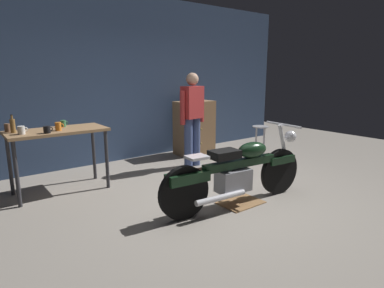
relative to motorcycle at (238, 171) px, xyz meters
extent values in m
plane|color=gray|center=(-0.05, 0.20, -0.45)|extent=(12.00, 12.00, 0.00)
cube|color=#384C70|center=(-0.05, 3.00, 1.10)|extent=(8.00, 0.12, 3.10)
cube|color=#99724C|center=(-1.66, 1.87, 0.43)|extent=(1.30, 0.64, 0.04)
cylinder|color=#2D2D33|center=(-2.25, 1.61, -0.02)|extent=(0.05, 0.05, 0.86)
cylinder|color=#2D2D33|center=(-1.07, 1.61, -0.02)|extent=(0.05, 0.05, 0.86)
cylinder|color=#2D2D33|center=(-2.25, 2.13, -0.02)|extent=(0.05, 0.05, 0.86)
cylinder|color=#2D2D33|center=(-1.07, 2.13, -0.02)|extent=(0.05, 0.05, 0.86)
cylinder|color=black|center=(0.76, -0.06, -0.13)|extent=(0.64, 0.13, 0.64)
cylinder|color=black|center=(-0.79, 0.07, -0.13)|extent=(0.64, 0.13, 0.64)
cube|color=black|center=(0.76, -0.06, 0.05)|extent=(0.45, 0.18, 0.10)
cube|color=black|center=(-0.74, 0.07, 0.05)|extent=(0.53, 0.23, 0.12)
cube|color=gray|center=(-0.07, 0.01, -0.11)|extent=(0.46, 0.28, 0.28)
cube|color=black|center=(0.03, 0.00, 0.10)|extent=(1.10, 0.20, 0.10)
ellipsoid|color=black|center=(0.23, -0.02, 0.25)|extent=(0.46, 0.26, 0.20)
cube|color=black|center=(-0.22, 0.02, 0.25)|extent=(0.38, 0.27, 0.10)
cube|color=silver|center=(-0.61, 0.06, 0.27)|extent=(0.26, 0.22, 0.03)
cylinder|color=silver|center=(0.82, -0.07, 0.20)|extent=(0.27, 0.07, 0.68)
cylinder|color=silver|center=(0.78, -0.07, 0.53)|extent=(0.09, 0.60, 0.03)
sphere|color=silver|center=(0.93, -0.08, 0.35)|extent=(0.16, 0.16, 0.16)
cylinder|color=silver|center=(-0.38, -0.10, -0.23)|extent=(0.70, 0.13, 0.07)
cylinder|color=#3F5081|center=(0.73, 1.79, -0.01)|extent=(0.15, 0.15, 0.88)
cylinder|color=#3F5081|center=(0.53, 1.76, -0.01)|extent=(0.15, 0.15, 0.88)
cube|color=#BF3333|center=(0.63, 1.78, 0.71)|extent=(0.41, 0.27, 0.56)
cylinder|color=#BF3333|center=(0.86, 1.81, 0.63)|extent=(0.09, 0.09, 0.58)
cylinder|color=#BF3333|center=(0.39, 1.74, 0.63)|extent=(0.09, 0.09, 0.58)
sphere|color=tan|center=(0.63, 1.78, 1.11)|extent=(0.22, 0.22, 0.22)
cylinder|color=#B2B2B7|center=(2.05, 1.42, 0.18)|extent=(0.32, 0.32, 0.02)
cylinder|color=#B2B2B7|center=(2.16, 1.42, -0.14)|extent=(0.02, 0.02, 0.62)
cylinder|color=#B2B2B7|center=(2.05, 1.53, -0.14)|extent=(0.02, 0.02, 0.62)
cylinder|color=#B2B2B7|center=(1.94, 1.42, -0.14)|extent=(0.02, 0.02, 0.62)
cylinder|color=#B2B2B7|center=(2.05, 1.31, -0.14)|extent=(0.02, 0.02, 0.62)
cube|color=#99724C|center=(1.23, 2.50, 0.10)|extent=(0.80, 0.44, 1.10)
sphere|color=tan|center=(1.23, 2.27, 0.40)|extent=(0.04, 0.04, 0.04)
sphere|color=tan|center=(1.23, 2.27, 0.10)|extent=(0.04, 0.04, 0.04)
sphere|color=tan|center=(1.23, 2.27, -0.20)|extent=(0.04, 0.04, 0.04)
cube|color=olive|center=(0.08, 0.00, -0.44)|extent=(0.56, 0.40, 0.01)
cylinder|color=#3D7F4C|center=(-1.52, 2.06, 0.50)|extent=(0.08, 0.08, 0.10)
torus|color=#3D7F4C|center=(-1.47, 2.06, 0.50)|extent=(0.05, 0.01, 0.05)
cylinder|color=white|center=(-2.11, 1.77, 0.50)|extent=(0.09, 0.09, 0.11)
torus|color=white|center=(-2.07, 1.77, 0.51)|extent=(0.06, 0.01, 0.06)
cylinder|color=black|center=(-1.83, 1.66, 0.50)|extent=(0.09, 0.09, 0.09)
torus|color=black|center=(-1.79, 1.66, 0.50)|extent=(0.05, 0.01, 0.05)
cylinder|color=orange|center=(-1.66, 1.77, 0.51)|extent=(0.08, 0.08, 0.11)
torus|color=orange|center=(-1.62, 1.77, 0.51)|extent=(0.06, 0.01, 0.06)
cylinder|color=brown|center=(-2.23, 2.08, 0.51)|extent=(0.08, 0.08, 0.11)
torus|color=brown|center=(-2.18, 2.08, 0.51)|extent=(0.06, 0.01, 0.06)
cylinder|color=olive|center=(-2.18, 1.96, 0.54)|extent=(0.06, 0.06, 0.18)
cylinder|color=olive|center=(-2.18, 1.96, 0.66)|extent=(0.03, 0.03, 0.05)
cylinder|color=black|center=(-2.18, 1.96, 0.69)|extent=(0.03, 0.03, 0.01)
camera|label=1|loc=(-2.84, -2.78, 1.22)|focal=30.30mm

